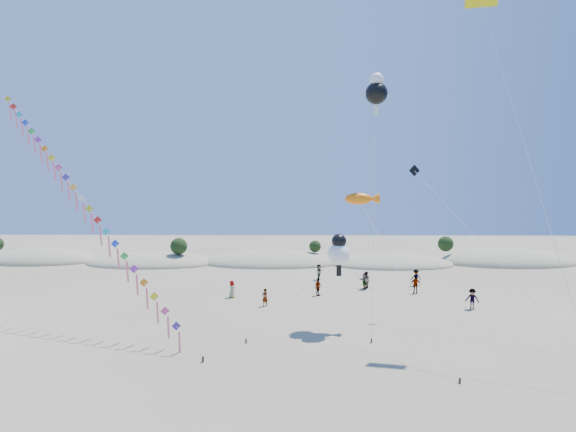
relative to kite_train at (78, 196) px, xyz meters
The scene contains 8 objects.
dune_ridge 32.82m from the kite_train, 62.97° to the left, with size 145.30×11.49×5.57m.
kite_train is the anchor object (origin of this frame).
fish_kite 21.59m from the kite_train, ahead, with size 5.13×11.71×10.02m.
cartoon_kite_low 20.15m from the kite_train, ahead, with size 7.29×3.60×7.12m.
cartoon_kite_high 24.63m from the kite_train, ahead, with size 2.41×8.34×19.57m.
parafoil_kite 32.59m from the kite_train, ahead, with size 3.23×12.34×23.99m.
dark_kite 28.72m from the kite_train, ahead, with size 8.52×11.02×12.28m.
beachgoers 27.50m from the kite_train, 24.84° to the left, with size 22.17×13.79×1.76m.
Camera 1 is at (3.31, -19.13, 10.71)m, focal length 30.00 mm.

